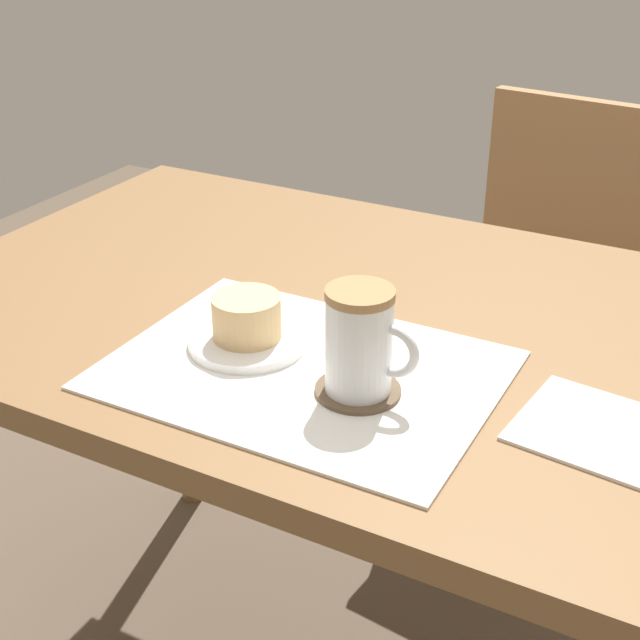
# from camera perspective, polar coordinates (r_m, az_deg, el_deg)

# --- Properties ---
(dining_table) EXTENTS (1.11, 0.77, 0.76)m
(dining_table) POSITION_cam_1_polar(r_m,az_deg,el_deg) (1.25, -0.19, -2.51)
(dining_table) COLOR brown
(dining_table) RESTS_ON ground_plane
(wooden_chair) EXTENTS (0.46, 0.46, 0.87)m
(wooden_chair) POSITION_cam_1_polar(r_m,az_deg,el_deg) (1.91, 14.06, 1.67)
(wooden_chair) COLOR #997047
(wooden_chair) RESTS_ON ground_plane
(placemat) EXTENTS (0.45, 0.33, 0.00)m
(placemat) POSITION_cam_1_polar(r_m,az_deg,el_deg) (1.05, -1.03, -3.22)
(placemat) COLOR white
(placemat) RESTS_ON dining_table
(pastry_plate) EXTENTS (0.15, 0.15, 0.01)m
(pastry_plate) POSITION_cam_1_polar(r_m,az_deg,el_deg) (1.10, -4.65, -1.33)
(pastry_plate) COLOR white
(pastry_plate) RESTS_ON placemat
(pastry) EXTENTS (0.08, 0.08, 0.05)m
(pastry) POSITION_cam_1_polar(r_m,az_deg,el_deg) (1.08, -4.72, 0.20)
(pastry) COLOR #E5BC7F
(pastry) RESTS_ON pastry_plate
(coffee_coaster) EXTENTS (0.10, 0.10, 0.00)m
(coffee_coaster) POSITION_cam_1_polar(r_m,az_deg,el_deg) (1.00, 2.44, -4.51)
(coffee_coaster) COLOR brown
(coffee_coaster) RESTS_ON placemat
(coffee_mug) EXTENTS (0.11, 0.08, 0.12)m
(coffee_mug) POSITION_cam_1_polar(r_m,az_deg,el_deg) (0.97, 2.64, -1.35)
(coffee_mug) COLOR white
(coffee_mug) RESTS_ON coffee_coaster
(paper_napkin) EXTENTS (0.17, 0.17, 0.00)m
(paper_napkin) POSITION_cam_1_polar(r_m,az_deg,el_deg) (0.99, 17.04, -6.62)
(paper_napkin) COLOR white
(paper_napkin) RESTS_ON dining_table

